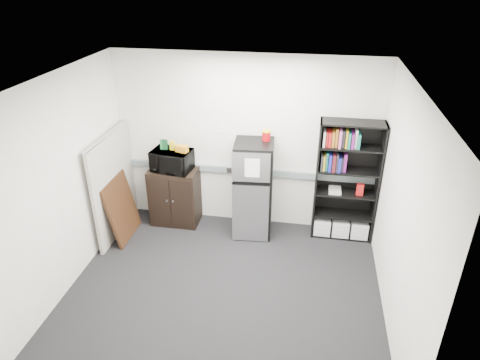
{
  "coord_description": "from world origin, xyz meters",
  "views": [
    {
      "loc": [
        0.94,
        -4.19,
        3.82
      ],
      "look_at": [
        0.06,
        0.9,
        1.16
      ],
      "focal_mm": 32.0,
      "sensor_mm": 36.0,
      "label": 1
    }
  ],
  "objects": [
    {
      "name": "bookshelf",
      "position": [
        1.53,
        1.57,
        0.91
      ],
      "size": [
        0.9,
        0.34,
        1.85
      ],
      "color": "black",
      "rests_on": "floor"
    },
    {
      "name": "wall_left",
      "position": [
        -2.0,
        0.0,
        1.35
      ],
      "size": [
        0.02,
        3.5,
        2.7
      ],
      "primitive_type": "cube",
      "color": "silver",
      "rests_on": "floor"
    },
    {
      "name": "wall_note",
      "position": [
        -0.35,
        1.74,
        1.55
      ],
      "size": [
        0.14,
        0.0,
        0.1
      ],
      "primitive_type": "cube",
      "color": "white",
      "rests_on": "wall_back"
    },
    {
      "name": "refrigerator",
      "position": [
        0.17,
        1.42,
        0.75
      ],
      "size": [
        0.6,
        0.63,
        1.5
      ],
      "rotation": [
        0.0,
        0.0,
        0.07
      ],
      "color": "black",
      "rests_on": "floor"
    },
    {
      "name": "wall_right",
      "position": [
        2.0,
        0.0,
        1.35
      ],
      "size": [
        0.02,
        3.5,
        2.7
      ],
      "primitive_type": "cube",
      "color": "silver",
      "rests_on": "floor"
    },
    {
      "name": "snack_box_a",
      "position": [
        -1.24,
        1.52,
        1.34
      ],
      "size": [
        0.08,
        0.07,
        0.15
      ],
      "primitive_type": "cube",
      "rotation": [
        0.0,
        0.0,
        0.26
      ],
      "color": "#195726",
      "rests_on": "microwave"
    },
    {
      "name": "framed_poster",
      "position": [
        -1.77,
        0.97,
        0.48
      ],
      "size": [
        0.24,
        0.75,
        0.96
      ],
      "rotation": [
        0.0,
        -0.2,
        0.0
      ],
      "color": "black",
      "rests_on": "floor"
    },
    {
      "name": "electrical_raceway",
      "position": [
        0.0,
        1.72,
        0.9
      ],
      "size": [
        3.92,
        0.05,
        0.1
      ],
      "primitive_type": "cube",
      "color": "slate",
      "rests_on": "wall_back"
    },
    {
      "name": "coffee_can",
      "position": [
        0.33,
        1.55,
        1.59
      ],
      "size": [
        0.12,
        0.12,
        0.17
      ],
      "color": "#A1070D",
      "rests_on": "refrigerator"
    },
    {
      "name": "cabinet",
      "position": [
        -1.1,
        1.5,
        0.47
      ],
      "size": [
        0.75,
        0.5,
        0.94
      ],
      "color": "black",
      "rests_on": "floor"
    },
    {
      "name": "snack_box_c",
      "position": [
        -1.09,
        1.52,
        1.33
      ],
      "size": [
        0.08,
        0.06,
        0.14
      ],
      "primitive_type": "cube",
      "rotation": [
        0.0,
        0.0,
        -0.18
      ],
      "color": "yellow",
      "rests_on": "microwave"
    },
    {
      "name": "floor",
      "position": [
        0.0,
        0.0,
        0.0
      ],
      "size": [
        4.0,
        4.0,
        0.0
      ],
      "primitive_type": "plane",
      "color": "black",
      "rests_on": "ground"
    },
    {
      "name": "snack_bag",
      "position": [
        -0.92,
        1.47,
        1.31
      ],
      "size": [
        0.2,
        0.14,
        0.1
      ],
      "primitive_type": "cube",
      "rotation": [
        0.0,
        0.0,
        -0.27
      ],
      "color": "#C58113",
      "rests_on": "microwave"
    },
    {
      "name": "wall_back",
      "position": [
        0.0,
        1.75,
        1.35
      ],
      "size": [
        4.0,
        0.02,
        2.7
      ],
      "primitive_type": "cube",
      "color": "silver",
      "rests_on": "floor"
    },
    {
      "name": "snack_box_b",
      "position": [
        -1.2,
        1.52,
        1.34
      ],
      "size": [
        0.07,
        0.05,
        0.15
      ],
      "primitive_type": "cube",
      "rotation": [
        0.0,
        0.0,
        0.01
      ],
      "color": "#0C381C",
      "rests_on": "microwave"
    },
    {
      "name": "microwave",
      "position": [
        -1.1,
        1.48,
        1.1
      ],
      "size": [
        0.64,
        0.47,
        0.33
      ],
      "primitive_type": "imported",
      "rotation": [
        0.0,
        0.0,
        -0.13
      ],
      "color": "black",
      "rests_on": "cabinet"
    },
    {
      "name": "cubicle_partition",
      "position": [
        -1.9,
        1.08,
        0.81
      ],
      "size": [
        0.06,
        1.3,
        1.62
      ],
      "color": "#A9A196",
      "rests_on": "floor"
    },
    {
      "name": "ceiling",
      "position": [
        0.0,
        0.0,
        2.7
      ],
      "size": [
        4.0,
        3.5,
        0.02
      ],
      "primitive_type": "cube",
      "color": "white",
      "rests_on": "wall_back"
    }
  ]
}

